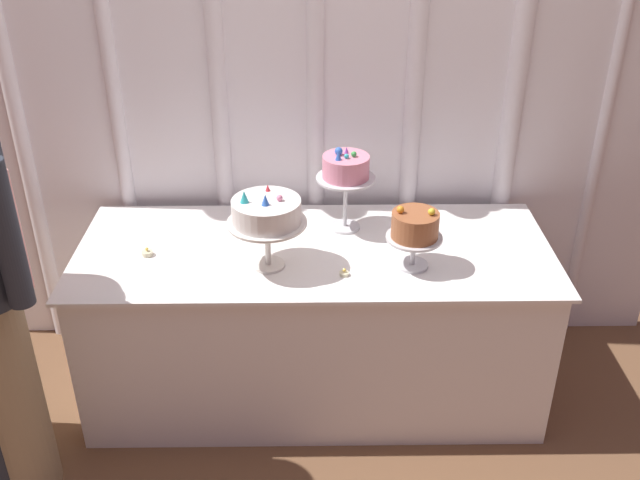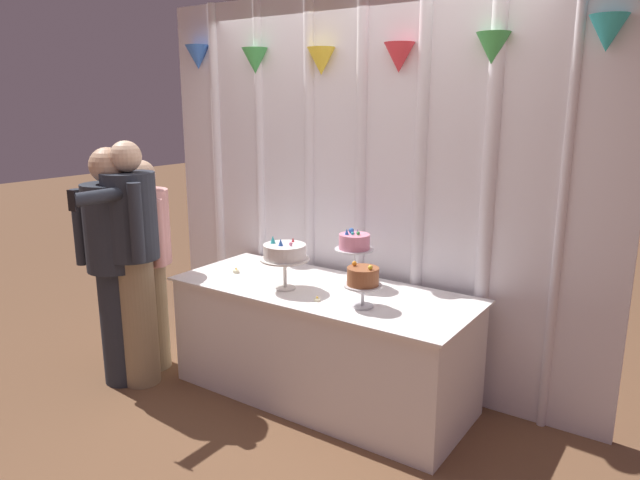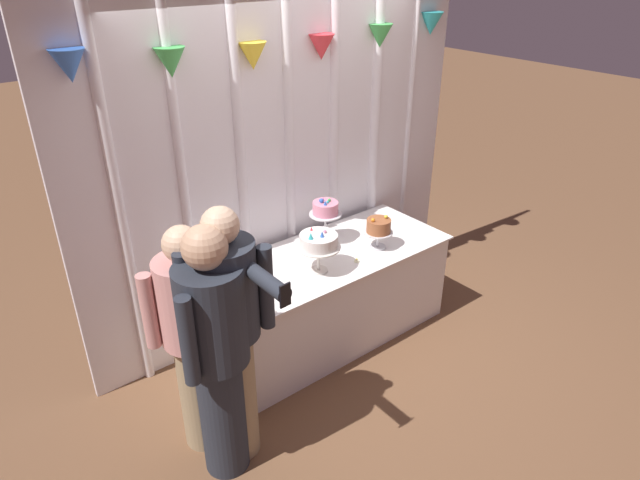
% 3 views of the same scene
% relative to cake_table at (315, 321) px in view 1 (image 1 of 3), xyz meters
% --- Properties ---
extents(ground_plane, '(24.00, 24.00, 0.00)m').
position_rel_cake_table_xyz_m(ground_plane, '(0.00, -0.10, -0.38)').
color(ground_plane, brown).
extents(draped_curtain, '(3.40, 0.19, 2.63)m').
position_rel_cake_table_xyz_m(draped_curtain, '(0.00, 0.47, 1.01)').
color(draped_curtain, white).
rests_on(draped_curtain, ground_plane).
extents(cake_table, '(1.99, 0.81, 0.75)m').
position_rel_cake_table_xyz_m(cake_table, '(0.00, 0.00, 0.00)').
color(cake_table, white).
rests_on(cake_table, ground_plane).
extents(cake_display_leftmost, '(0.31, 0.31, 0.34)m').
position_rel_cake_table_xyz_m(cake_display_leftmost, '(-0.18, -0.14, 0.61)').
color(cake_display_leftmost, silver).
rests_on(cake_display_leftmost, cake_table).
extents(cake_display_center, '(0.25, 0.25, 0.38)m').
position_rel_cake_table_xyz_m(cake_display_center, '(0.13, 0.18, 0.65)').
color(cake_display_center, silver).
rests_on(cake_display_center, cake_table).
extents(cake_display_rightmost, '(0.22, 0.22, 0.27)m').
position_rel_cake_table_xyz_m(cake_display_rightmost, '(0.39, -0.15, 0.55)').
color(cake_display_rightmost, silver).
rests_on(cake_display_rightmost, cake_table).
extents(tealight_far_left, '(0.05, 0.05, 0.04)m').
position_rel_cake_table_xyz_m(tealight_far_left, '(-0.69, -0.05, 0.39)').
color(tealight_far_left, beige).
rests_on(tealight_far_left, cake_table).
extents(tealight_near_left, '(0.04, 0.04, 0.03)m').
position_rel_cake_table_xyz_m(tealight_near_left, '(0.12, -0.22, 0.38)').
color(tealight_near_left, beige).
rests_on(tealight_near_left, cake_table).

